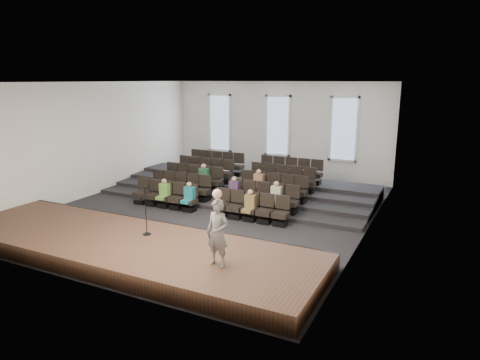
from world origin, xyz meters
The scene contains 14 objects.
ground centered at (0.00, 0.00, 0.00)m, with size 14.00×14.00×0.00m, color black.
ceiling centered at (0.00, 0.00, 5.01)m, with size 12.00×14.00×0.02m, color white.
wall_back centered at (0.00, 7.02, 2.50)m, with size 12.00×0.04×5.00m, color white.
wall_front centered at (0.00, -7.02, 2.50)m, with size 12.00×0.04×5.00m, color white.
wall_left centered at (-6.02, 0.00, 2.50)m, with size 0.04×14.00×5.00m, color white.
wall_right centered at (6.02, 0.00, 2.50)m, with size 0.04×14.00×5.00m, color white.
stage centered at (0.00, -5.10, 0.25)m, with size 11.80×3.60×0.50m, color #422F1C.
stage_lip centered at (0.00, -3.33, 0.25)m, with size 11.80×0.06×0.52m, color black.
risers centered at (0.00, 3.17, 0.20)m, with size 11.80×4.80×0.60m.
seating_rows centered at (0.00, 1.54, 0.68)m, with size 6.80×4.70×1.67m.
windows centered at (0.00, 6.95, 2.70)m, with size 8.44×0.10×3.24m.
audience centered at (0.36, 0.30, 0.81)m, with size 4.85×2.64×1.10m.
speaker centered at (3.30, -5.45, 1.36)m, with size 0.63×0.41×1.72m, color #62605D.
mic_stand centered at (0.28, -4.49, 0.96)m, with size 0.26×0.26×1.54m.
Camera 1 is at (8.28, -14.23, 5.11)m, focal length 32.00 mm.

